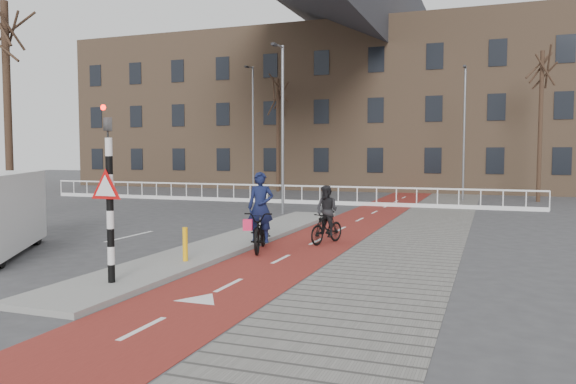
% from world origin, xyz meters
% --- Properties ---
extents(ground, '(120.00, 120.00, 0.00)m').
position_xyz_m(ground, '(0.00, 0.00, 0.00)').
color(ground, '#38383A').
rests_on(ground, ground).
extents(bike_lane, '(2.50, 60.00, 0.01)m').
position_xyz_m(bike_lane, '(1.50, 10.00, 0.01)').
color(bike_lane, maroon).
rests_on(bike_lane, ground).
extents(sidewalk, '(3.00, 60.00, 0.01)m').
position_xyz_m(sidewalk, '(4.30, 10.00, 0.01)').
color(sidewalk, slate).
rests_on(sidewalk, ground).
extents(curb_island, '(1.80, 16.00, 0.12)m').
position_xyz_m(curb_island, '(-0.70, 4.00, 0.06)').
color(curb_island, gray).
rests_on(curb_island, ground).
extents(traffic_signal, '(0.80, 0.80, 3.68)m').
position_xyz_m(traffic_signal, '(-0.60, -2.02, 1.99)').
color(traffic_signal, black).
rests_on(traffic_signal, curb_island).
extents(bollard, '(0.12, 0.12, 0.81)m').
position_xyz_m(bollard, '(-0.36, 0.45, 0.53)').
color(bollard, '#FAAF0D').
rests_on(bollard, curb_island).
extents(cyclist_near, '(1.30, 2.24, 2.17)m').
position_xyz_m(cyclist_near, '(0.55, 2.94, 0.74)').
color(cyclist_near, black).
rests_on(cyclist_near, bike_lane).
extents(cyclist_far, '(0.93, 1.64, 1.73)m').
position_xyz_m(cyclist_far, '(1.91, 4.76, 0.73)').
color(cyclist_far, black).
rests_on(cyclist_far, bike_lane).
extents(railing, '(28.00, 0.10, 0.99)m').
position_xyz_m(railing, '(-5.00, 17.00, 0.31)').
color(railing, silver).
rests_on(railing, ground).
extents(townhouse_row, '(46.00, 10.00, 15.90)m').
position_xyz_m(townhouse_row, '(-3.00, 32.00, 7.81)').
color(townhouse_row, '#7F6047').
rests_on(townhouse_row, ground).
extents(tree_left, '(0.30, 0.30, 8.68)m').
position_xyz_m(tree_left, '(-11.75, 6.17, 4.34)').
color(tree_left, black).
rests_on(tree_left, ground).
extents(tree_mid, '(0.24, 0.24, 7.83)m').
position_xyz_m(tree_mid, '(-7.65, 25.53, 3.92)').
color(tree_mid, black).
rests_on(tree_mid, ground).
extents(tree_right, '(0.22, 0.22, 8.24)m').
position_xyz_m(tree_right, '(8.90, 22.58, 4.12)').
color(tree_right, black).
rests_on(tree_right, ground).
extents(streetlight_near, '(0.12, 0.12, 7.39)m').
position_xyz_m(streetlight_near, '(-2.24, 12.08, 3.70)').
color(streetlight_near, slate).
rests_on(streetlight_near, ground).
extents(streetlight_left, '(0.12, 0.12, 8.42)m').
position_xyz_m(streetlight_left, '(-8.62, 23.44, 4.21)').
color(streetlight_left, slate).
rests_on(streetlight_left, ground).
extents(streetlight_right, '(0.12, 0.12, 7.56)m').
position_xyz_m(streetlight_right, '(4.94, 22.20, 3.78)').
color(streetlight_right, slate).
rests_on(streetlight_right, ground).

